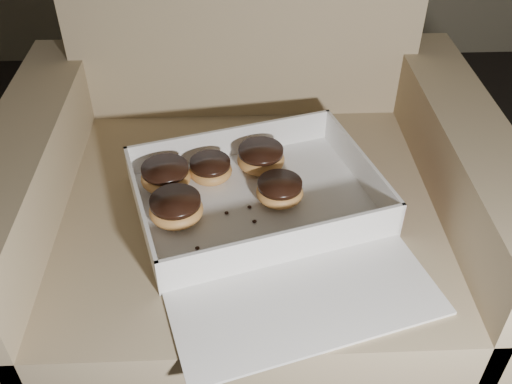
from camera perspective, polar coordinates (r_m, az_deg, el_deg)
The scene contains 11 objects.
armchair at distance 1.09m, azimuth -0.73°, elevation -3.05°, with size 0.84×0.71×0.88m.
bakery_box at distance 0.92m, azimuth 0.99°, elevation -2.20°, with size 0.49×0.54×0.07m.
donut_a at distance 0.98m, azimuth -9.01°, elevation 1.58°, with size 0.09×0.09×0.04m.
donut_b at distance 0.94m, azimuth 2.39°, elevation 0.13°, with size 0.08×0.08×0.04m.
donut_c at distance 0.91m, azimuth -8.00°, elevation -1.66°, with size 0.09×0.09×0.04m.
donut_d at distance 1.01m, azimuth 0.48°, elevation 3.43°, with size 0.09×0.09×0.04m.
donut_e at distance 0.99m, azimuth -4.58°, elevation 2.27°, with size 0.08×0.08×0.04m.
crumb_a at distance 0.87m, azimuth -5.89°, elevation -5.59°, with size 0.01×0.01×0.00m, color black.
crumb_b at distance 0.93m, azimuth -2.96°, elevation -2.09°, with size 0.01×0.01×0.00m, color black.
crumb_c at distance 0.94m, azimuth -0.66°, elevation -1.50°, with size 0.01×0.01×0.00m, color black.
crumb_d at distance 0.91m, azimuth -0.16°, elevation -2.95°, with size 0.01×0.01×0.00m, color black.
Camera 1 is at (0.80, 0.19, 1.02)m, focal length 40.00 mm.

